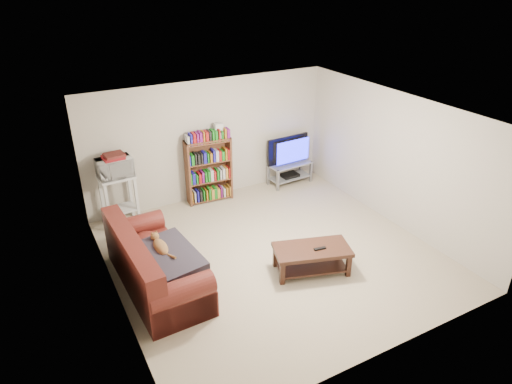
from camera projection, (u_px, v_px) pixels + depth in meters
floor at (273, 254)px, 7.56m from camera, size 5.00×5.00×0.00m
ceiling at (276, 114)px, 6.49m from camera, size 5.00×5.00×0.00m
wall_back at (210, 140)px, 8.99m from camera, size 5.00×0.00×5.00m
wall_front at (388, 276)px, 5.06m from camera, size 5.00×0.00×5.00m
wall_left at (109, 229)px, 5.96m from camera, size 0.00×5.00×5.00m
wall_right at (395, 160)px, 8.09m from camera, size 0.00×5.00×5.00m
sofa at (151, 268)px, 6.66m from camera, size 1.02×2.20×0.93m
blanket at (166, 257)px, 6.53m from camera, size 0.96×1.18×0.19m
cat at (161, 247)px, 6.66m from camera, size 0.26×0.60×0.18m
coffee_table at (312, 255)px, 7.02m from camera, size 1.28×0.91×0.42m
remote at (320, 249)px, 6.93m from camera, size 0.20×0.08×0.02m
tv_stand at (290, 170)px, 9.89m from camera, size 0.96×0.48×0.47m
television at (291, 151)px, 9.69m from camera, size 1.02×0.20×0.58m
dvd_player at (290, 175)px, 9.94m from camera, size 0.39×0.29×0.06m
bookshelf at (209, 170)px, 9.01m from camera, size 0.92×0.34×1.31m
shelf_clutter at (212, 133)px, 8.73m from camera, size 0.67×0.22×0.28m
microwave_stand at (119, 194)px, 8.19m from camera, size 0.63×0.48×0.96m
microwave at (115, 167)px, 7.96m from camera, size 0.62×0.44×0.33m
game_boxes at (113, 157)px, 7.88m from camera, size 0.37×0.33×0.05m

